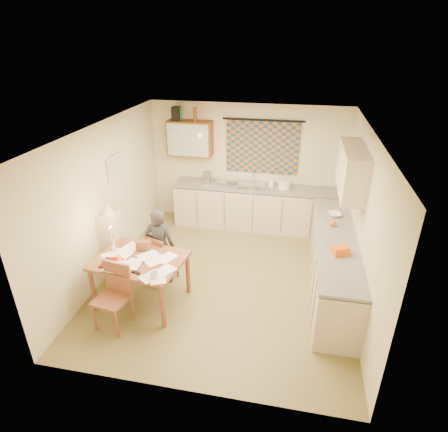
% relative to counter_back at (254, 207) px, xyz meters
% --- Properties ---
extents(floor, '(4.00, 4.50, 0.02)m').
position_rel_counter_back_xyz_m(floor, '(-0.22, -1.95, -0.46)').
color(floor, brown).
rests_on(floor, ground).
extents(ceiling, '(4.00, 4.50, 0.02)m').
position_rel_counter_back_xyz_m(ceiling, '(-0.22, -1.95, 2.06)').
color(ceiling, white).
rests_on(ceiling, floor).
extents(wall_back, '(4.00, 0.02, 2.50)m').
position_rel_counter_back_xyz_m(wall_back, '(-0.22, 0.31, 0.80)').
color(wall_back, beige).
rests_on(wall_back, floor).
extents(wall_front, '(4.00, 0.02, 2.50)m').
position_rel_counter_back_xyz_m(wall_front, '(-0.22, -4.21, 0.80)').
color(wall_front, beige).
rests_on(wall_front, floor).
extents(wall_left, '(0.02, 4.50, 2.50)m').
position_rel_counter_back_xyz_m(wall_left, '(-2.23, -1.95, 0.80)').
color(wall_left, beige).
rests_on(wall_left, floor).
extents(wall_right, '(0.02, 4.50, 2.50)m').
position_rel_counter_back_xyz_m(wall_right, '(1.79, -1.95, 0.80)').
color(wall_right, beige).
rests_on(wall_right, floor).
extents(window_blind, '(1.45, 0.03, 1.05)m').
position_rel_counter_back_xyz_m(window_blind, '(0.08, 0.27, 1.20)').
color(window_blind, navy).
rests_on(window_blind, wall_back).
extents(curtain_rod, '(1.60, 0.04, 0.04)m').
position_rel_counter_back_xyz_m(curtain_rod, '(0.08, 0.25, 1.75)').
color(curtain_rod, black).
rests_on(curtain_rod, wall_back).
extents(wall_cabinet, '(0.90, 0.34, 0.70)m').
position_rel_counter_back_xyz_m(wall_cabinet, '(-1.37, 0.13, 1.35)').
color(wall_cabinet, brown).
rests_on(wall_cabinet, wall_back).
extents(wall_cabinet_glass, '(0.84, 0.02, 0.64)m').
position_rel_counter_back_xyz_m(wall_cabinet_glass, '(-1.37, -0.04, 1.35)').
color(wall_cabinet_glass, '#99B2A5').
rests_on(wall_cabinet_glass, wall_back).
extents(upper_cabinet_right, '(0.34, 1.30, 0.70)m').
position_rel_counter_back_xyz_m(upper_cabinet_right, '(1.61, -1.40, 1.40)').
color(upper_cabinet_right, '#C0A88E').
rests_on(upper_cabinet_right, wall_right).
extents(framed_print, '(0.04, 0.50, 0.40)m').
position_rel_counter_back_xyz_m(framed_print, '(-2.19, -1.55, 1.25)').
color(framed_print, beige).
rests_on(framed_print, wall_left).
extents(print_canvas, '(0.01, 0.42, 0.32)m').
position_rel_counter_back_xyz_m(print_canvas, '(-2.16, -1.55, 1.25)').
color(print_canvas, silver).
rests_on(print_canvas, wall_left).
extents(counter_back, '(3.30, 0.62, 0.92)m').
position_rel_counter_back_xyz_m(counter_back, '(0.00, 0.00, 0.00)').
color(counter_back, '#C0A88E').
rests_on(counter_back, floor).
extents(counter_right, '(0.62, 2.95, 0.92)m').
position_rel_counter_back_xyz_m(counter_right, '(1.48, -1.84, -0.00)').
color(counter_right, '#C0A88E').
rests_on(counter_right, floor).
extents(stove, '(0.55, 0.55, 0.85)m').
position_rel_counter_back_xyz_m(stove, '(1.48, -2.91, -0.03)').
color(stove, white).
rests_on(stove, floor).
extents(sink, '(0.58, 0.48, 0.10)m').
position_rel_counter_back_xyz_m(sink, '(-0.08, 0.00, 0.43)').
color(sink, silver).
rests_on(sink, counter_back).
extents(tap, '(0.03, 0.03, 0.28)m').
position_rel_counter_back_xyz_m(tap, '(-0.07, 0.18, 0.61)').
color(tap, silver).
rests_on(tap, counter_back).
extents(dish_rack, '(0.44, 0.41, 0.06)m').
position_rel_counter_back_xyz_m(dish_rack, '(-0.57, 0.00, 0.50)').
color(dish_rack, silver).
rests_on(dish_rack, counter_back).
extents(kettle, '(0.24, 0.24, 0.24)m').
position_rel_counter_back_xyz_m(kettle, '(-1.00, 0.00, 0.59)').
color(kettle, silver).
rests_on(kettle, counter_back).
extents(mixing_bowl, '(0.27, 0.27, 0.16)m').
position_rel_counter_back_xyz_m(mixing_bowl, '(0.58, 0.00, 0.55)').
color(mixing_bowl, white).
rests_on(mixing_bowl, counter_back).
extents(soap_bottle, '(0.13, 0.13, 0.20)m').
position_rel_counter_back_xyz_m(soap_bottle, '(0.32, 0.05, 0.57)').
color(soap_bottle, white).
rests_on(soap_bottle, counter_back).
extents(bowl, '(0.33, 0.33, 0.05)m').
position_rel_counter_back_xyz_m(bowl, '(1.48, -1.09, 0.50)').
color(bowl, white).
rests_on(bowl, counter_right).
extents(orange_bag, '(0.27, 0.24, 0.12)m').
position_rel_counter_back_xyz_m(orange_bag, '(1.48, -2.33, 0.53)').
color(orange_bag, orange).
rests_on(orange_bag, counter_right).
extents(fruit_orange, '(0.10, 0.10, 0.10)m').
position_rel_counter_back_xyz_m(fruit_orange, '(1.43, -1.47, 0.52)').
color(fruit_orange, orange).
rests_on(fruit_orange, counter_right).
extents(speaker, '(0.18, 0.21, 0.26)m').
position_rel_counter_back_xyz_m(speaker, '(-1.63, 0.13, 1.83)').
color(speaker, black).
rests_on(speaker, wall_cabinet).
extents(bottle_green, '(0.09, 0.09, 0.26)m').
position_rel_counter_back_xyz_m(bottle_green, '(-1.56, 0.13, 1.83)').
color(bottle_green, '#195926').
rests_on(bottle_green, wall_cabinet).
extents(bottle_brown, '(0.08, 0.08, 0.26)m').
position_rel_counter_back_xyz_m(bottle_brown, '(-1.25, 0.13, 1.83)').
color(bottle_brown, brown).
rests_on(bottle_brown, wall_cabinet).
extents(dining_table, '(1.37, 1.12, 0.75)m').
position_rel_counter_back_xyz_m(dining_table, '(-1.35, -2.76, -0.07)').
color(dining_table, brown).
rests_on(dining_table, floor).
extents(chair_far, '(0.49, 0.49, 0.84)m').
position_rel_counter_back_xyz_m(chair_far, '(-1.24, -2.17, -0.19)').
color(chair_far, brown).
rests_on(chair_far, floor).
extents(chair_near, '(0.49, 0.49, 0.94)m').
position_rel_counter_back_xyz_m(chair_near, '(-1.53, -3.34, -0.16)').
color(chair_near, brown).
rests_on(chair_near, floor).
extents(person, '(0.53, 0.40, 1.31)m').
position_rel_counter_back_xyz_m(person, '(-1.24, -2.21, 0.20)').
color(person, black).
rests_on(person, floor).
extents(shelf_stand, '(0.32, 0.30, 1.14)m').
position_rel_counter_back_xyz_m(shelf_stand, '(-2.06, -2.20, 0.12)').
color(shelf_stand, '#C0A88E').
rests_on(shelf_stand, floor).
extents(lampshade, '(0.20, 0.20, 0.22)m').
position_rel_counter_back_xyz_m(lampshade, '(-2.06, -2.20, 0.79)').
color(lampshade, beige).
rests_on(lampshade, shelf_stand).
extents(letter_rack, '(0.23, 0.13, 0.16)m').
position_rel_counter_back_xyz_m(letter_rack, '(-1.37, -2.51, 0.38)').
color(letter_rack, brown).
rests_on(letter_rack, dining_table).
extents(mug, '(0.20, 0.20, 0.09)m').
position_rel_counter_back_xyz_m(mug, '(-0.96, -3.16, 0.34)').
color(mug, white).
rests_on(mug, dining_table).
extents(magazine, '(0.22, 0.28, 0.02)m').
position_rel_counter_back_xyz_m(magazine, '(-1.83, -2.96, 0.31)').
color(magazine, '#6F0E04').
rests_on(magazine, dining_table).
extents(book, '(0.37, 0.38, 0.02)m').
position_rel_counter_back_xyz_m(book, '(-1.76, -2.82, 0.31)').
color(book, orange).
rests_on(book, dining_table).
extents(orange_box, '(0.13, 0.09, 0.04)m').
position_rel_counter_back_xyz_m(orange_box, '(-1.68, -3.03, 0.32)').
color(orange_box, orange).
rests_on(orange_box, dining_table).
extents(eyeglasses, '(0.14, 0.08, 0.02)m').
position_rel_counter_back_xyz_m(eyeglasses, '(-1.26, -3.10, 0.31)').
color(eyeglasses, black).
rests_on(eyeglasses, dining_table).
extents(candle_holder, '(0.06, 0.06, 0.18)m').
position_rel_counter_back_xyz_m(candle_holder, '(-1.82, -2.62, 0.39)').
color(candle_holder, silver).
rests_on(candle_holder, dining_table).
extents(candle, '(0.02, 0.02, 0.22)m').
position_rel_counter_back_xyz_m(candle, '(-1.82, -2.65, 0.59)').
color(candle, white).
rests_on(candle, dining_table).
extents(candle_flame, '(0.02, 0.02, 0.02)m').
position_rel_counter_back_xyz_m(candle_flame, '(-1.81, -2.62, 0.71)').
color(candle_flame, '#FFCC66').
rests_on(candle_flame, dining_table).
extents(papers, '(1.24, 1.01, 0.02)m').
position_rel_counter_back_xyz_m(papers, '(-1.33, -2.84, 0.31)').
color(papers, white).
rests_on(papers, dining_table).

